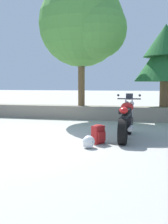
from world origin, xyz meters
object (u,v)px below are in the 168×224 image
at_px(rider_backpack, 98,134).
at_px(rider_helmet, 89,142).
at_px(motorcycle_red_centre, 126,121).
at_px(leafy_tree_mid_left, 85,25).
at_px(pine_tree_mid_right, 165,54).

bearing_deg(rider_backpack, rider_helmet, -104.57).
height_order(motorcycle_red_centre, leafy_tree_mid_left, leafy_tree_mid_left).
height_order(rider_helmet, leafy_tree_mid_left, leafy_tree_mid_left).
xyz_separation_m(motorcycle_red_centre, rider_backpack, (-0.60, -0.78, -0.24)).
xyz_separation_m(motorcycle_red_centre, leafy_tree_mid_left, (-2.08, 3.87, 3.35)).
distance_m(motorcycle_red_centre, pine_tree_mid_right, 4.71).
bearing_deg(pine_tree_mid_right, rider_backpack, -109.51).
relative_size(rider_helmet, pine_tree_mid_right, 0.09).
xyz_separation_m(motorcycle_red_centre, pine_tree_mid_right, (1.11, 4.05, 2.12)).
bearing_deg(leafy_tree_mid_left, pine_tree_mid_right, 3.36).
bearing_deg(motorcycle_red_centre, rider_helmet, -119.97).
bearing_deg(rider_backpack, motorcycle_red_centre, 52.25).
bearing_deg(rider_helmet, rider_backpack, 75.43).
relative_size(rider_backpack, leafy_tree_mid_left, 0.09).
relative_size(motorcycle_red_centre, rider_helmet, 7.37).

